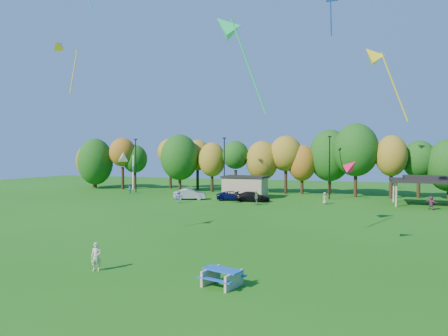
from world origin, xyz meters
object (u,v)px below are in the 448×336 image
(car_b, at_px, (190,194))
(car_d, at_px, (253,197))
(picnic_table, at_px, (222,276))
(car_a, at_px, (187,194))
(kite_flyer, at_px, (96,257))
(car_c, at_px, (233,196))

(car_b, xyz_separation_m, car_d, (9.12, 0.65, -0.08))
(picnic_table, height_order, car_a, car_a)
(car_a, bearing_deg, kite_flyer, -161.89)
(picnic_table, xyz_separation_m, car_c, (-10.98, 34.79, 0.15))
(car_c, bearing_deg, picnic_table, -177.92)
(car_a, relative_size, car_d, 0.82)
(kite_flyer, relative_size, car_a, 0.42)
(kite_flyer, xyz_separation_m, car_c, (-3.54, 34.79, -0.15))
(car_b, distance_m, car_c, 6.19)
(picnic_table, height_order, car_c, car_c)
(picnic_table, distance_m, car_c, 36.48)
(kite_flyer, height_order, car_b, kite_flyer)
(kite_flyer, relative_size, car_c, 0.35)
(car_c, relative_size, car_d, 0.99)
(car_d, bearing_deg, car_c, 74.32)
(car_a, distance_m, car_c, 7.26)
(car_c, bearing_deg, car_b, 85.58)
(car_b, xyz_separation_m, car_c, (6.07, 1.18, -0.12))
(car_b, distance_m, car_d, 9.14)
(car_a, bearing_deg, picnic_table, -151.53)
(picnic_table, height_order, car_b, car_b)
(kite_flyer, bearing_deg, car_b, 83.88)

